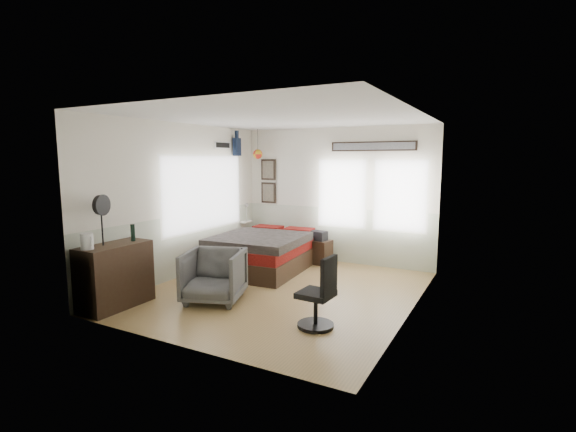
# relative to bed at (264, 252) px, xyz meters

# --- Properties ---
(ground_plane) EXTENTS (4.00, 4.50, 0.01)m
(ground_plane) POSITION_rel_bed_xyz_m (0.94, -1.03, -0.34)
(ground_plane) COLOR #A17F4A
(room_shell) EXTENTS (4.02, 4.52, 2.71)m
(room_shell) POSITION_rel_bed_xyz_m (0.87, -0.85, 1.28)
(room_shell) COLOR white
(room_shell) RESTS_ON ground_plane
(wall_decor) EXTENTS (3.55, 1.32, 1.44)m
(wall_decor) POSITION_rel_bed_xyz_m (-0.16, 0.93, 1.77)
(wall_decor) COLOR black
(wall_decor) RESTS_ON room_shell
(bed) EXTENTS (1.66, 2.23, 0.68)m
(bed) POSITION_rel_bed_xyz_m (0.00, 0.00, 0.00)
(bed) COLOR #311F15
(bed) RESTS_ON ground_plane
(dresser) EXTENTS (0.48, 1.00, 0.90)m
(dresser) POSITION_rel_bed_xyz_m (-0.80, -2.74, 0.12)
(dresser) COLOR #311F15
(dresser) RESTS_ON ground_plane
(armchair) EXTENTS (1.05, 1.06, 0.76)m
(armchair) POSITION_rel_bed_xyz_m (0.29, -1.90, 0.05)
(armchair) COLOR #595959
(armchair) RESTS_ON ground_plane
(nightstand) EXTENTS (0.51, 0.42, 0.47)m
(nightstand) POSITION_rel_bed_xyz_m (0.73, 0.88, -0.10)
(nightstand) COLOR #311F15
(nightstand) RESTS_ON ground_plane
(task_chair) EXTENTS (0.46, 0.46, 0.92)m
(task_chair) POSITION_rel_bed_xyz_m (2.05, -2.08, 0.04)
(task_chair) COLOR black
(task_chair) RESTS_ON ground_plane
(kettle) EXTENTS (0.19, 0.16, 0.21)m
(kettle) POSITION_rel_bed_xyz_m (-0.82, -3.12, 0.67)
(kettle) COLOR silver
(kettle) RESTS_ON dresser
(bottle) EXTENTS (0.06, 0.06, 0.25)m
(bottle) POSITION_rel_bed_xyz_m (-0.74, -2.44, 0.69)
(bottle) COLOR black
(bottle) RESTS_ON dresser
(stand_fan) EXTENTS (0.13, 0.29, 0.70)m
(stand_fan) POSITION_rel_bed_xyz_m (-0.85, -2.85, 1.11)
(stand_fan) COLOR black
(stand_fan) RESTS_ON dresser
(black_bag) EXTENTS (0.35, 0.27, 0.19)m
(black_bag) POSITION_rel_bed_xyz_m (0.73, 0.88, 0.23)
(black_bag) COLOR black
(black_bag) RESTS_ON nightstand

